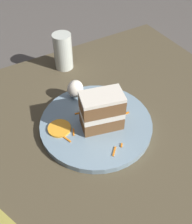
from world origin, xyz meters
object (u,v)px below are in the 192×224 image
Objects in this scene: plate at (96,124)px; cake_slice at (102,112)px; cream_dollop at (75,89)px; orange_garnish at (59,128)px; drinking_glass at (63,54)px.

cake_slice is (0.01, -0.02, 0.06)m from plate.
cake_slice is at bearing -87.31° from cream_dollop.
plate is 0.06m from cake_slice.
plate is 2.58× the size of cake_slice.
plate is 5.40× the size of cream_dollop.
drinking_glass is at bearing 62.15° from orange_garnish.
cream_dollop is at bearing 89.90° from plate.
cream_dollop is (0.00, 0.12, 0.04)m from plate.
drinking_glass is (0.04, 0.29, 0.04)m from plate.
plate is 0.10m from orange_garnish.
plate is 2.47× the size of drinking_glass.
plate is at bearing -14.98° from orange_garnish.
cake_slice is 1.93× the size of orange_garnish.
cake_slice is at bearing -23.99° from orange_garnish.
cream_dollop reaches higher than plate.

